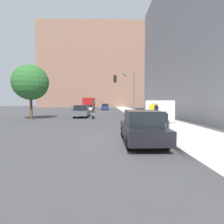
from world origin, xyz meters
TOP-DOWN VIEW (x-y plane):
  - ground_plane at (0.00, 0.00)m, footprint 160.00×160.00m
  - sidewalk_curb at (3.71, 15.00)m, footprint 3.89×90.00m
  - building_backdrop_far at (-2.00, 64.10)m, footprint 52.00×12.00m
  - building_backdrop_right at (12.16, 14.40)m, footprint 10.00×32.00m
  - seated_protester at (2.76, 2.54)m, footprint 0.91×0.77m
  - jogger_on_sidewalk at (2.99, 5.52)m, footprint 0.34×0.34m
  - protest_banner at (3.29, 5.56)m, footprint 2.50×0.06m
  - traffic_light_pole at (1.20, 11.87)m, footprint 2.43×2.20m
  - parked_car_curbside at (0.67, -0.40)m, footprint 1.70×4.18m
  - car_on_road_nearest at (-4.27, 13.80)m, footprint 1.73×4.38m
  - car_on_road_midblock at (-5.81, 21.09)m, footprint 1.74×4.49m
  - car_on_road_distant at (-5.10, 29.50)m, footprint 1.82×4.21m
  - car_on_road_far_lane at (-1.69, 35.81)m, footprint 1.89×4.68m
  - city_bus_on_road at (-6.34, 42.12)m, footprint 2.48×11.31m
  - motorcycle_on_road at (-2.67, 11.84)m, footprint 0.28×2.11m
  - street_tree_near_curb at (-9.61, 11.34)m, footprint 3.94×3.94m

SIDE VIEW (x-z plane):
  - ground_plane at x=0.00m, z-range 0.00..0.00m
  - sidewalk_curb at x=3.71m, z-range 0.00..0.18m
  - motorcycle_on_road at x=-2.67m, z-range -0.09..1.18m
  - car_on_road_midblock at x=-5.81m, z-range 0.01..1.38m
  - car_on_road_distant at x=-5.10m, z-range 0.00..1.44m
  - parked_car_curbside at x=0.67m, z-range -0.01..1.52m
  - car_on_road_nearest at x=-4.27m, z-range -0.01..1.53m
  - car_on_road_far_lane at x=-1.69m, z-range -0.01..1.54m
  - seated_protester at x=2.76m, z-range 0.23..1.46m
  - jogger_on_sidewalk at x=2.99m, z-range 0.19..1.83m
  - protest_banner at x=3.29m, z-range 0.23..2.11m
  - city_bus_on_road at x=-6.34m, z-range 0.24..3.31m
  - traffic_light_pole at x=1.20m, z-range 1.08..6.30m
  - street_tree_near_curb at x=-9.61m, z-range 1.07..7.19m
  - building_backdrop_right at x=12.16m, z-range 0.00..20.60m
  - building_backdrop_far at x=-2.00m, z-range 0.00..32.76m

